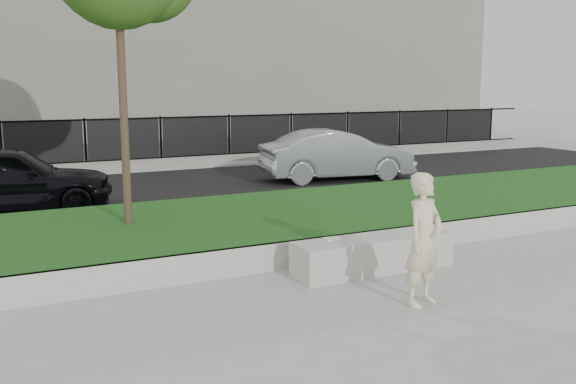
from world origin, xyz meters
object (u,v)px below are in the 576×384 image
man (424,240)px  car_silver (337,155)px  book (332,239)px  stone_bench (374,254)px  car_dark (8,179)px

man → car_silver: bearing=46.4°
book → car_silver: 8.42m
stone_bench → car_dark: bearing=123.5°
stone_bench → car_silver: bearing=62.5°
car_silver → car_dark: bearing=104.1°
book → car_silver: car_silver is taller
car_dark → car_silver: 8.18m
stone_bench → book: book is taller
stone_bench → car_dark: size_ratio=0.60×
car_dark → stone_bench: bearing=-137.1°
book → car_dark: size_ratio=0.06×
stone_bench → book: 0.67m
stone_bench → book: size_ratio=10.75×
stone_bench → man: man is taller
book → man: bearing=-77.5°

